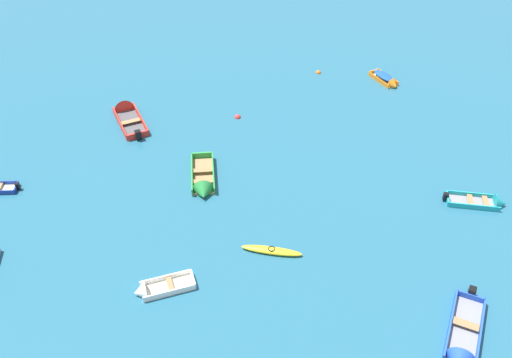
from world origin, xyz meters
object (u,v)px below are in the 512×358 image
Objects in this scene: rowboat_blue_back_row_left at (461,348)px; mooring_buoy_central at (238,117)px; mooring_buoy_between_boats_left at (318,73)px; rowboat_green_near_left at (203,184)px; rowboat_red_back_row_center at (126,113)px; rowboat_white_cluster_inner at (152,289)px; rowboat_orange_far_right at (387,80)px; rowboat_turquoise_center at (487,202)px; kayak_yellow_back_row_right at (272,250)px.

rowboat_blue_back_row_left is 10.91× the size of mooring_buoy_central.
rowboat_green_near_left is at bearing -111.08° from mooring_buoy_between_boats_left.
rowboat_green_near_left is 17.04m from rowboat_blue_back_row_left.
rowboat_red_back_row_center is 8.16m from mooring_buoy_central.
mooring_buoy_central is 1.05× the size of mooring_buoy_between_boats_left.
rowboat_white_cluster_inner is 7.28× the size of mooring_buoy_between_boats_left.
rowboat_orange_far_right reaches higher than mooring_buoy_central.
mooring_buoy_central is at bearing 128.09° from rowboat_blue_back_row_left.
rowboat_turquoise_center is 17.11m from rowboat_green_near_left.
rowboat_turquoise_center is 8.37× the size of mooring_buoy_between_boats_left.
rowboat_white_cluster_inner reaches higher than mooring_buoy_central.
mooring_buoy_between_boats_left is (-11.07, 14.45, -0.16)m from rowboat_turquoise_center.
rowboat_green_near_left is at bearing 146.78° from rowboat_blue_back_row_left.
rowboat_red_back_row_center reaches higher than rowboat_green_near_left.
rowboat_orange_far_right is 12.81m from mooring_buoy_central.
rowboat_turquoise_center is 0.78× the size of rowboat_red_back_row_center.
rowboat_green_near_left is 8.03m from mooring_buoy_central.
kayak_yellow_back_row_right is at bearing -154.33° from rowboat_turquoise_center.
rowboat_blue_back_row_left is at bearing -33.22° from rowboat_green_near_left.
kayak_yellow_back_row_right is at bearing -71.53° from mooring_buoy_central.
mooring_buoy_central is at bearing 7.11° from rowboat_red_back_row_center.
rowboat_blue_back_row_left reaches higher than rowboat_turquoise_center.
rowboat_turquoise_center is 10.84m from rowboat_blue_back_row_left.
rowboat_red_back_row_center is 1.64× the size of rowboat_orange_far_right.
mooring_buoy_between_boats_left is at bearing 171.83° from rowboat_orange_far_right.
rowboat_white_cluster_inner is at bearing -94.60° from mooring_buoy_central.
rowboat_green_near_left is 16.69m from mooring_buoy_between_boats_left.
rowboat_turquoise_center is 0.83× the size of rowboat_green_near_left.
rowboat_red_back_row_center is 1.40× the size of kayak_yellow_back_row_right.
mooring_buoy_central is 9.27m from mooring_buoy_between_boats_left.
rowboat_blue_back_row_left reaches higher than mooring_buoy_between_boats_left.
rowboat_turquoise_center is at bearing -22.73° from mooring_buoy_central.
rowboat_green_near_left reaches higher than mooring_buoy_between_boats_left.
rowboat_white_cluster_inner is 6.61m from kayak_yellow_back_row_right.
rowboat_green_near_left reaches higher than rowboat_blue_back_row_left.
rowboat_turquoise_center is at bearing -13.46° from rowboat_red_back_row_center.
rowboat_white_cluster_inner is at bearing -105.56° from mooring_buoy_between_boats_left.
rowboat_white_cluster_inner is at bearing -151.99° from rowboat_turquoise_center.
rowboat_turquoise_center is 13.49m from kayak_yellow_back_row_right.
rowboat_red_back_row_center is (-24.51, 5.87, 0.05)m from rowboat_turquoise_center.
mooring_buoy_between_boats_left is at bearing 86.92° from kayak_yellow_back_row_right.
mooring_buoy_between_boats_left is (6.00, 15.58, -0.23)m from rowboat_green_near_left.
rowboat_red_back_row_center is at bearing 143.03° from rowboat_blue_back_row_left.
rowboat_red_back_row_center is at bearing 166.54° from rowboat_turquoise_center.
rowboat_red_back_row_center reaches higher than rowboat_white_cluster_inner.
mooring_buoy_between_boats_left is (-8.25, 24.91, -0.20)m from rowboat_blue_back_row_left.
rowboat_orange_far_right is (-5.55, 13.66, 0.10)m from rowboat_turquoise_center.
kayak_yellow_back_row_right reaches higher than mooring_buoy_central.
rowboat_orange_far_right is at bearing 31.98° from mooring_buoy_central.
mooring_buoy_between_boats_left is at bearing 127.45° from rowboat_turquoise_center.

